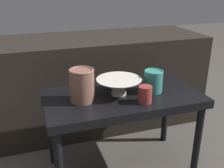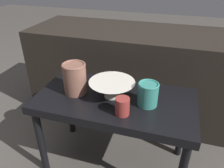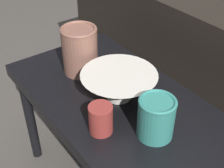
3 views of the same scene
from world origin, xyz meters
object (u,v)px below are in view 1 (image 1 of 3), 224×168
(vase_colorful_right, at_px, (153,81))
(cup, at_px, (145,94))
(vase_textured_left, at_px, (82,85))
(bowl, at_px, (119,85))

(vase_colorful_right, bearing_deg, cup, -131.54)
(cup, bearing_deg, vase_colorful_right, 48.46)
(vase_textured_left, xyz_separation_m, cup, (0.26, -0.10, -0.04))
(bowl, bearing_deg, vase_textured_left, -175.20)
(vase_colorful_right, bearing_deg, bowl, 173.97)
(cup, bearing_deg, bowl, 124.49)
(vase_textured_left, height_order, cup, vase_textured_left)
(vase_colorful_right, bearing_deg, vase_textured_left, 179.53)
(bowl, distance_m, vase_textured_left, 0.18)
(bowl, bearing_deg, vase_colorful_right, -6.03)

